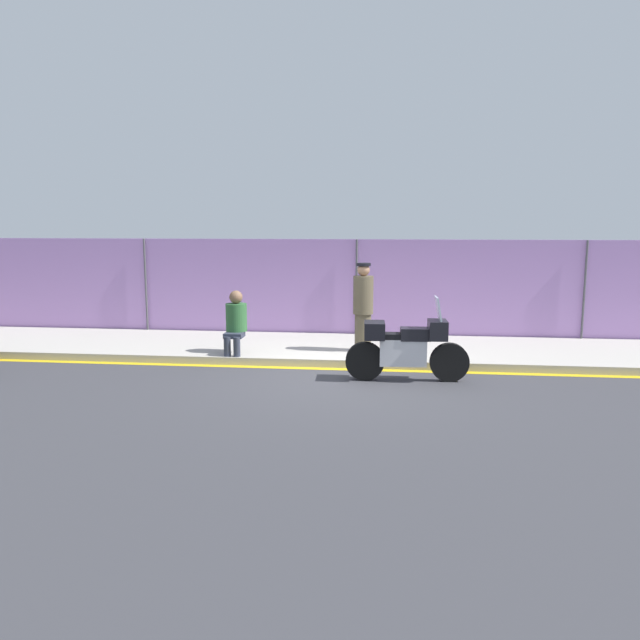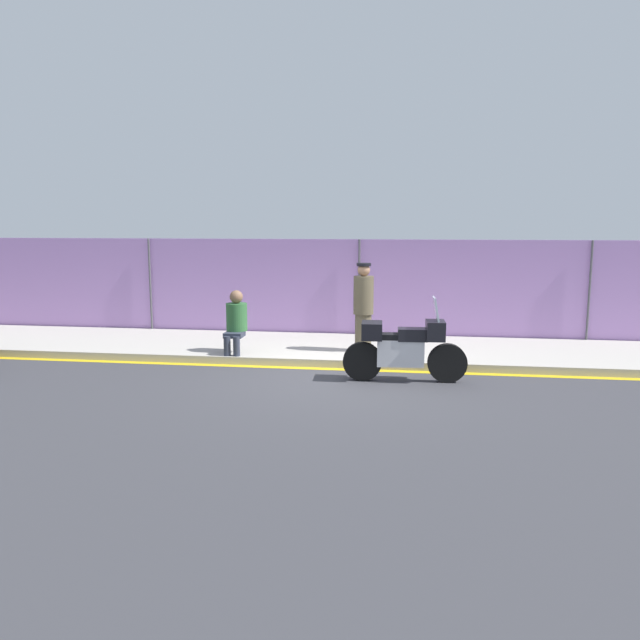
# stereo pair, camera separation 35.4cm
# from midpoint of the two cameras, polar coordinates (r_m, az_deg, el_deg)

# --- Properties ---
(ground_plane) EXTENTS (120.00, 120.00, 0.00)m
(ground_plane) POSITION_cam_midpoint_polar(r_m,az_deg,el_deg) (11.30, 1.31, -5.45)
(ground_plane) COLOR #38383D
(sidewalk) EXTENTS (38.55, 2.92, 0.16)m
(sidewalk) POSITION_cam_midpoint_polar(r_m,az_deg,el_deg) (13.53, 2.21, -2.69)
(sidewalk) COLOR #ADA89E
(sidewalk) RESTS_ON ground_plane
(curb_paint_stripe) EXTENTS (38.55, 0.18, 0.01)m
(curb_paint_stripe) POSITION_cam_midpoint_polar(r_m,az_deg,el_deg) (12.04, 1.65, -4.53)
(curb_paint_stripe) COLOR gold
(curb_paint_stripe) RESTS_ON ground_plane
(storefront_fence) EXTENTS (36.62, 0.17, 2.41)m
(storefront_fence) POSITION_cam_midpoint_polar(r_m,az_deg,el_deg) (14.89, 2.69, 2.76)
(storefront_fence) COLOR #AD7FC6
(storefront_fence) RESTS_ON ground_plane
(motorcycle) EXTENTS (2.20, 0.56, 1.52)m
(motorcycle) POSITION_cam_midpoint_polar(r_m,az_deg,el_deg) (11.16, 6.98, -2.45)
(motorcycle) COLOR black
(motorcycle) RESTS_ON ground_plane
(officer_standing) EXTENTS (0.41, 0.41, 1.82)m
(officer_standing) POSITION_cam_midpoint_polar(r_m,az_deg,el_deg) (12.85, 3.18, 1.25)
(officer_standing) COLOR brown
(officer_standing) RESTS_ON sidewalk
(person_seated_on_curb) EXTENTS (0.43, 0.68, 1.28)m
(person_seated_on_curb) POSITION_cam_midpoint_polar(r_m,az_deg,el_deg) (12.80, -8.50, 0.07)
(person_seated_on_curb) COLOR #2D3342
(person_seated_on_curb) RESTS_ON sidewalk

